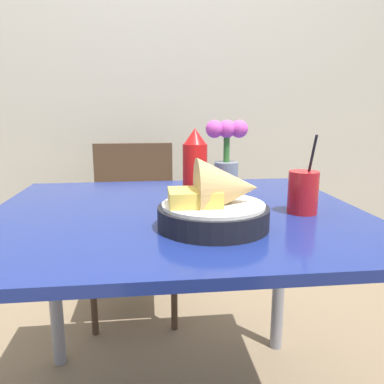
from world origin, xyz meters
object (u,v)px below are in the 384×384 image
drink_cup (303,193)px  flower_vase (226,155)px  chair_far_window (134,212)px  food_basket (218,203)px  ketchup_bottle (195,168)px

drink_cup → flower_vase: (-0.16, 0.26, 0.07)m
chair_far_window → drink_cup: 1.07m
drink_cup → food_basket: bearing=-158.2°
flower_vase → drink_cup: bearing=-58.8°
food_basket → ketchup_bottle: (-0.03, 0.22, 0.05)m
ketchup_bottle → flower_vase: size_ratio=0.92×
chair_far_window → food_basket: bearing=-76.8°
chair_far_window → flower_vase: (0.33, -0.65, 0.36)m
food_basket → flower_vase: flower_vase is taller
ketchup_bottle → flower_vase: (0.12, 0.14, 0.02)m
drink_cup → flower_vase: bearing=121.2°
chair_far_window → drink_cup: drink_cup is taller
drink_cup → chair_far_window: bearing=118.0°
chair_far_window → drink_cup: (0.49, -0.91, 0.28)m
chair_far_window → drink_cup: size_ratio=3.96×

